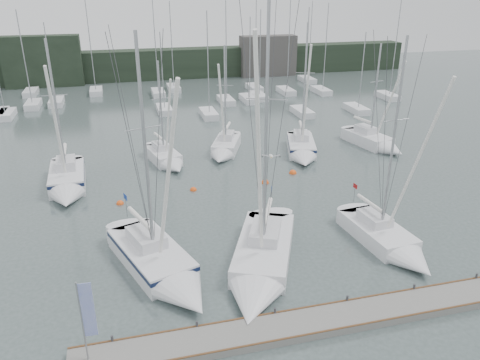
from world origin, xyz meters
name	(u,v)px	position (x,y,z in m)	size (l,w,h in m)	color
ground	(285,270)	(0.00, 0.00, 0.00)	(160.00, 160.00, 0.00)	#43524F
dock	(319,321)	(0.00, -5.00, 0.20)	(24.00, 2.00, 0.40)	slate
far_treeline	(167,64)	(0.00, 62.00, 2.50)	(90.00, 4.00, 5.00)	black
far_building_left	(43,61)	(-20.00, 60.00, 4.00)	(12.00, 3.00, 8.00)	black
far_building_right	(268,56)	(18.00, 60.00, 3.50)	(10.00, 3.00, 7.00)	#45423F
mast_forest	(197,98)	(2.14, 43.56, 0.49)	(54.86, 25.88, 14.50)	white
sailboat_near_left	(164,270)	(-7.04, 0.92, 0.61)	(6.03, 10.16, 14.73)	white
sailboat_near_center	(259,270)	(-1.74, -0.45, 0.56)	(7.24, 11.04, 17.22)	white
sailboat_near_right	(393,245)	(7.31, 0.23, 0.51)	(3.43, 8.45, 14.07)	white
sailboat_mid_a	(67,184)	(-13.42, 15.24, 0.66)	(3.19, 8.63, 12.88)	white
sailboat_mid_b	(168,160)	(-4.81, 19.15, 0.51)	(3.75, 6.99, 10.20)	white
sailboat_mid_c	(224,150)	(0.92, 20.52, 0.55)	(4.79, 7.32, 11.16)	white
sailboat_mid_d	(302,150)	(8.26, 18.24, 0.60)	(4.79, 8.47, 13.31)	white
sailboat_mid_e	(377,143)	(16.61, 18.51, 0.56)	(4.10, 7.94, 11.15)	white
buoy_a	(193,190)	(-3.43, 12.85, 0.00)	(0.56, 0.56, 0.56)	#F55315
buoy_b	(293,173)	(5.82, 14.24, 0.00)	(0.67, 0.67, 0.67)	#F55315
buoy_c	(120,204)	(-9.35, 11.72, 0.00)	(0.58, 0.58, 0.58)	#F55315
dock_banner	(86,314)	(-10.85, -4.95, 2.82)	(0.62, 0.08, 4.09)	#97999E
seagull	(271,156)	(-0.90, 0.54, 7.14)	(0.97, 0.47, 0.19)	white
buoy_d	(265,183)	(2.76, 12.78, 0.00)	(0.65, 0.65, 0.65)	#F55315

